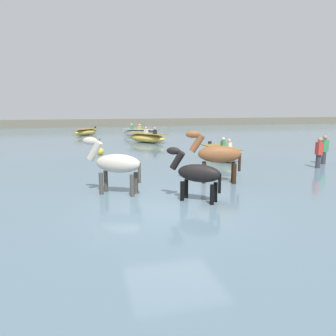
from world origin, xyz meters
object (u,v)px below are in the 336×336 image
object	(u,v)px
person_onlooker_right	(324,152)
horse_trailing_pinto	(116,165)
person_wading_close	(319,155)
horse_flank_chestnut	(217,156)
boat_mid_outer	(140,133)
boat_far_offshore	(147,138)
boat_distant_west	(86,132)
horse_lead_black	(197,174)
boat_far_inshore	(221,153)
channel_buoy	(100,151)

from	to	relation	value
person_onlooker_right	horse_trailing_pinto	bearing A→B (deg)	-164.00
person_wading_close	horse_flank_chestnut	bearing A→B (deg)	-165.15
boat_mid_outer	person_wading_close	xyz separation A→B (m)	(4.82, -17.10, 0.23)
horse_trailing_pinto	boat_far_offshore	xyz separation A→B (m)	(3.72, 14.17, -0.54)
boat_far_offshore	person_onlooker_right	distance (m)	12.90
boat_distant_west	boat_mid_outer	xyz separation A→B (m)	(4.70, -2.85, 0.04)
horse_lead_black	horse_flank_chestnut	bearing A→B (deg)	53.85
horse_lead_black	person_wading_close	world-z (taller)	horse_lead_black
boat_distant_west	horse_flank_chestnut	bearing A→B (deg)	-79.00
boat_far_offshore	person_onlooker_right	size ratio (longest dim) A/B	2.23
horse_trailing_pinto	person_wading_close	world-z (taller)	horse_trailing_pinto
horse_flank_chestnut	horse_lead_black	bearing A→B (deg)	-126.15
boat_distant_west	person_onlooker_right	bearing A→B (deg)	-61.47
horse_flank_chestnut	boat_far_offshore	xyz separation A→B (m)	(0.16, 13.53, -0.60)
boat_mid_outer	boat_distant_west	bearing A→B (deg)	148.74
horse_flank_chestnut	person_onlooker_right	bearing A→B (deg)	19.11
boat_distant_west	person_wading_close	size ratio (longest dim) A/B	1.65
boat_far_inshore	boat_far_offshore	bearing A→B (deg)	103.07
horse_trailing_pinto	boat_far_inshore	distance (m)	7.87
horse_trailing_pinto	boat_mid_outer	bearing A→B (deg)	77.91
boat_distant_west	person_onlooker_right	size ratio (longest dim) A/B	1.65
horse_lead_black	horse_trailing_pinto	size ratio (longest dim) A/B	0.89
boat_mid_outer	person_wading_close	bearing A→B (deg)	-74.27
horse_flank_chestnut	person_wading_close	world-z (taller)	horse_flank_chestnut
horse_lead_black	boat_far_offshore	distance (m)	15.62
channel_buoy	person_onlooker_right	bearing A→B (deg)	-29.83
horse_trailing_pinto	channel_buoy	bearing A→B (deg)	90.10
boat_far_offshore	person_onlooker_right	bearing A→B (deg)	-61.68
boat_far_offshore	channel_buoy	xyz separation A→B (m)	(-3.74, -5.70, -0.15)
boat_mid_outer	channel_buoy	bearing A→B (deg)	-111.07
boat_distant_west	person_onlooker_right	xyz separation A→B (m)	(10.44, -19.20, 0.27)
boat_far_offshore	boat_mid_outer	world-z (taller)	boat_far_offshore
horse_trailing_pinto	horse_flank_chestnut	bearing A→B (deg)	10.28
boat_mid_outer	person_onlooker_right	world-z (taller)	person_onlooker_right
person_wading_close	channel_buoy	bearing A→B (deg)	144.37
horse_flank_chestnut	channel_buoy	world-z (taller)	horse_flank_chestnut
horse_trailing_pinto	boat_far_inshore	size ratio (longest dim) A/B	0.69
person_onlooker_right	channel_buoy	world-z (taller)	person_onlooker_right
boat_far_offshore	boat_distant_west	size ratio (longest dim) A/B	1.35
horse_lead_black	person_onlooker_right	distance (m)	8.80
horse_flank_chestnut	person_wading_close	size ratio (longest dim) A/B	1.29
horse_lead_black	channel_buoy	world-z (taller)	horse_lead_black
horse_trailing_pinto	person_onlooker_right	size ratio (longest dim) A/B	1.24
horse_trailing_pinto	person_wading_close	xyz separation A→B (m)	(8.92, 2.07, -0.33)
boat_distant_west	horse_trailing_pinto	bearing A→B (deg)	-88.46
horse_trailing_pinto	boat_distant_west	world-z (taller)	horse_trailing_pinto
horse_lead_black	horse_flank_chestnut	distance (m)	2.48
boat_distant_west	horse_lead_black	bearing A→B (deg)	-83.42
boat_distant_west	boat_far_inshore	bearing A→B (deg)	-69.12
boat_distant_west	channel_buoy	world-z (taller)	channel_buoy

